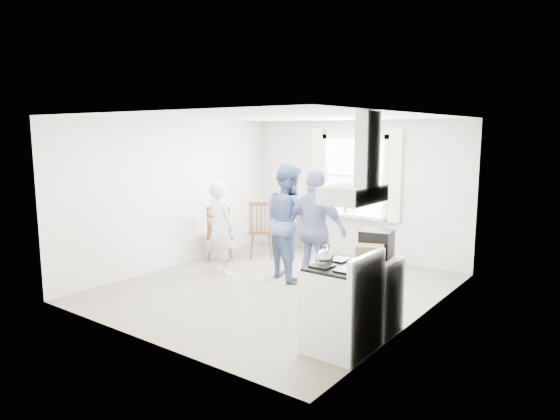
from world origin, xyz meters
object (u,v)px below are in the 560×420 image
Objects in this scene: stereo_stack at (377,244)px; person_right at (316,230)px; windsor_chair_b at (216,232)px; person_mid at (288,221)px; low_cabinet at (376,295)px; person_left at (220,228)px; windsor_chair_c at (219,227)px; windsor_chair_a at (261,224)px; gas_stove at (342,307)px.

person_right is (-1.45, 0.93, -0.15)m from stereo_stack.
windsor_chair_b is 0.47× the size of person_mid.
person_left is at bearing 167.95° from low_cabinet.
windsor_chair_c is (-3.80, 1.29, 0.19)m from low_cabinet.
windsor_chair_c is 0.57× the size of person_right.
person_mid is (1.04, 0.51, 0.15)m from person_left.
stereo_stack is 0.37× the size of windsor_chair_a.
windsor_chair_b is 0.84× the size of windsor_chair_c.
low_cabinet is 3.83m from windsor_chair_a.
person_right reaches higher than windsor_chair_a.
gas_stove is 2.85m from person_mid.
stereo_stack reaches higher than windsor_chair_c.
windsor_chair_b is at bearing 162.19° from stereo_stack.
person_left is 0.84× the size of person_mid.
person_right is at bearing -27.22° from windsor_chair_a.
person_left is (0.12, -1.25, 0.12)m from windsor_chair_a.
person_left is at bearing -44.75° from windsor_chair_c.
stereo_stack is at bearing -29.72° from windsor_chair_a.
person_left is at bearing 156.14° from gas_stove.
windsor_chair_a reaches higher than windsor_chair_b.
stereo_stack reaches higher than windsor_chair_a.
person_mid reaches higher than windsor_chair_b.
gas_stove is 0.71× the size of person_left.
gas_stove is 0.60× the size of person_mid.
gas_stove is at bearing -95.68° from low_cabinet.
person_mid is at bearing 151.75° from stereo_stack.
windsor_chair_a is 0.69× the size of person_left.
low_cabinet is at bearing 149.96° from person_right.
windsor_chair_c is (-3.76, 1.22, -0.42)m from stereo_stack.
gas_stove reaches higher than windsor_chair_b.
windsor_chair_b is 1.78m from person_mid.
stereo_stack is 1.73m from person_right.
windsor_chair_a is 0.86m from windsor_chair_b.
low_cabinet is 0.62m from stereo_stack.
windsor_chair_c is 1.69m from person_mid.
low_cabinet is 0.86× the size of windsor_chair_c.
person_right is at bearing -7.24° from windsor_chair_c.
stereo_stack reaches higher than low_cabinet.
low_cabinet is (0.07, 0.70, -0.03)m from gas_stove.
stereo_stack is 0.39× the size of windsor_chair_c.
windsor_chair_a is at bearing 47.84° from windsor_chair_b.
windsor_chair_a is at bearing 140.94° from gas_stove.
person_left is 0.87× the size of person_right.
person_right reaches higher than person_left.
windsor_chair_c is at bearing 161.30° from low_cabinet.
low_cabinet is at bearing -18.70° from windsor_chair_c.
person_mid reaches higher than windsor_chair_a.
windsor_chair_b is (-3.84, 1.23, -0.53)m from stereo_stack.
low_cabinet is 4.09m from windsor_chair_b.
windsor_chair_a is 2.06m from person_right.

